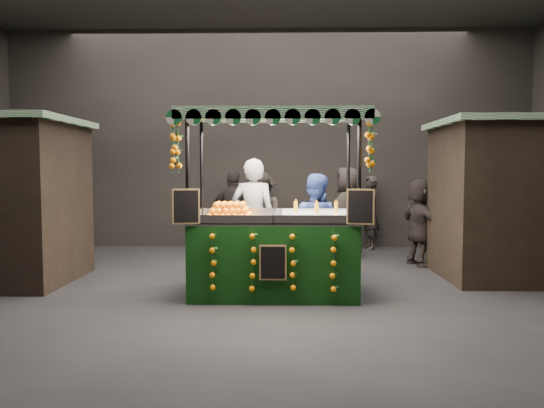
{
  "coord_description": "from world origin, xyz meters",
  "views": [
    {
      "loc": [
        0.38,
        -7.28,
        1.78
      ],
      "look_at": [
        0.2,
        0.59,
        1.28
      ],
      "focal_mm": 35.07,
      "sensor_mm": 36.0,
      "label": 1
    }
  ],
  "objects": [
    {
      "name": "shopper_1",
      "position": [
        -0.02,
        1.93,
        0.88
      ],
      "size": [
        1.08,
        1.04,
        1.75
      ],
      "rotation": [
        0.0,
        0.0,
        -0.63
      ],
      "color": "black",
      "rests_on": "ground"
    },
    {
      "name": "vendor_blue",
      "position": [
        0.87,
        1.16,
        0.86
      ],
      "size": [
        1.03,
        0.93,
        1.72
      ],
      "rotation": [
        0.0,
        0.0,
        2.74
      ],
      "color": "navy",
      "rests_on": "ground"
    },
    {
      "name": "shopper_7",
      "position": [
        1.67,
        3.47,
        0.92
      ],
      "size": [
        0.68,
        0.96,
        1.84
      ],
      "rotation": [
        0.0,
        0.0,
        -1.69
      ],
      "color": "#2E2825",
      "rests_on": "ground"
    },
    {
      "name": "shopper_0",
      "position": [
        -4.27,
        2.04,
        0.9
      ],
      "size": [
        0.72,
        0.54,
        1.81
      ],
      "rotation": [
        0.0,
        0.0,
        0.18
      ],
      "color": "black",
      "rests_on": "ground"
    },
    {
      "name": "shopper_3",
      "position": [
        -0.09,
        4.05,
        0.85
      ],
      "size": [
        1.21,
        1.23,
        1.69
      ],
      "rotation": [
        0.0,
        0.0,
        0.81
      ],
      "color": "#272320",
      "rests_on": "ground"
    },
    {
      "name": "shopper_5",
      "position": [
        2.92,
        2.63,
        0.81
      ],
      "size": [
        0.86,
        1.58,
        1.63
      ],
      "rotation": [
        0.0,
        0.0,
        1.83
      ],
      "color": "#2E2825",
      "rests_on": "ground"
    },
    {
      "name": "shopper_6",
      "position": [
        2.3,
        4.6,
        0.82
      ],
      "size": [
        0.47,
        0.65,
        1.65
      ],
      "rotation": [
        0.0,
        0.0,
        -1.45
      ],
      "color": "#2C2724",
      "rests_on": "ground"
    },
    {
      "name": "market_hall",
      "position": [
        0.0,
        0.0,
        3.38
      ],
      "size": [
        12.1,
        10.1,
        5.05
      ],
      "color": "black",
      "rests_on": "ground"
    },
    {
      "name": "vendor_grey",
      "position": [
        -0.12,
        1.32,
        0.98
      ],
      "size": [
        0.78,
        0.56,
        1.97
      ],
      "rotation": [
        0.0,
        0.0,
        3.01
      ],
      "color": "gray",
      "rests_on": "ground"
    },
    {
      "name": "juice_stall",
      "position": [
        0.24,
        0.19,
        0.81
      ],
      "size": [
        2.68,
        1.58,
        2.6
      ],
      "color": "black",
      "rests_on": "ground"
    },
    {
      "name": "neighbour_stall_right",
      "position": [
        4.4,
        1.5,
        1.31
      ],
      "size": [
        3.0,
        2.2,
        2.6
      ],
      "color": "black",
      "rests_on": "ground"
    },
    {
      "name": "ground",
      "position": [
        0.0,
        0.0,
        0.0
      ],
      "size": [
        12.0,
        12.0,
        0.0
      ],
      "primitive_type": "plane",
      "color": "black",
      "rests_on": "ground"
    },
    {
      "name": "shopper_4",
      "position": [
        -4.5,
        3.84,
        0.83
      ],
      "size": [
        0.88,
        0.64,
        1.66
      ],
      "rotation": [
        0.0,
        0.0,
        3.28
      ],
      "color": "#2D2624",
      "rests_on": "ground"
    },
    {
      "name": "shopper_2",
      "position": [
        -0.63,
        3.37,
        0.89
      ],
      "size": [
        1.11,
        0.66,
        1.78
      ],
      "rotation": [
        0.0,
        0.0,
        2.91
      ],
      "color": "#282320",
      "rests_on": "ground"
    }
  ]
}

